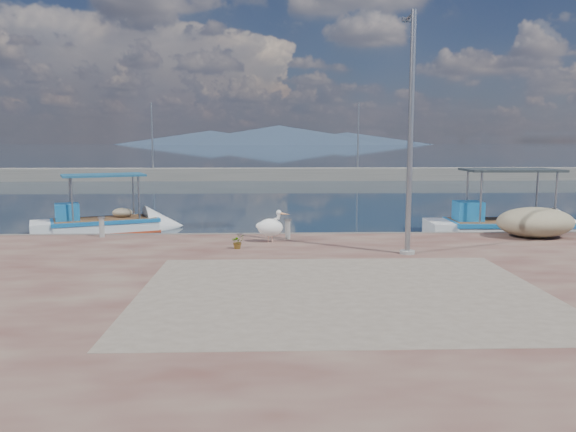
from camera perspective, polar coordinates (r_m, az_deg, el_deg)
The scene contains 13 objects.
ground at distance 15.55m, azimuth 0.44°, elevation -6.62°, with size 1400.00×1400.00×0.00m, color #162635.
quay at distance 9.76m, azimuth 1.87°, elevation -13.88°, with size 44.00×22.00×0.50m, color #542824.
quay_patch at distance 12.61m, azimuth 5.58°, elevation -7.69°, with size 9.00×7.00×0.01m, color gray.
breakwater at distance 55.16m, azimuth -1.19°, elevation 4.27°, with size 120.00×2.20×7.50m.
mountains at distance 665.10m, azimuth -1.39°, elevation 8.11°, with size 370.00×280.00×22.00m.
boat_left at distance 24.96m, azimuth -18.19°, elevation -1.06°, with size 6.24×4.05×2.86m.
boat_right at distance 24.34m, azimuth 21.30°, elevation -1.35°, with size 6.66×2.36×3.18m.
pelican at distance 18.52m, azimuth -1.77°, elevation -1.12°, with size 1.14×0.75×1.09m.
lamp_post at distance 16.79m, azimuth 12.30°, elevation 7.36°, with size 0.44×0.96×7.00m.
bollard_near at distance 19.18m, azimuth -0.02°, elevation -1.22°, with size 0.23×0.23×0.69m.
bollard_far at distance 20.60m, azimuth -18.40°, elevation -0.96°, with size 0.24×0.24×0.72m.
potted_plant at distance 17.52m, azimuth -5.12°, elevation -2.61°, with size 0.40×0.35×0.45m, color #33722D.
net_pile_c at distance 21.31m, azimuth 23.82°, elevation -0.59°, with size 2.67×1.91×1.05m, color #BBB08A.
Camera 1 is at (-0.60, -15.06, 3.83)m, focal length 35.00 mm.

